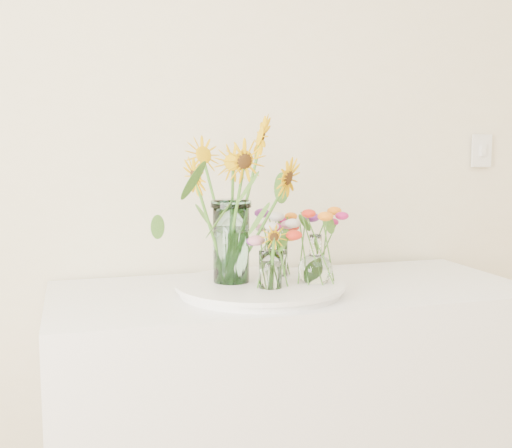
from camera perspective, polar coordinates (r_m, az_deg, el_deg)
name	(u,v)px	position (r m, az deg, el deg)	size (l,w,h in m)	color
counter	(291,432)	(2.06, 3.10, -17.97)	(1.40, 0.60, 0.90)	white
tray	(260,289)	(1.84, 0.38, -5.78)	(0.46, 0.46, 0.03)	white
mason_jar	(231,242)	(1.83, -2.22, -1.60)	(0.10, 0.10, 0.24)	#A7DBD3
sunflower_bouquet	(231,200)	(1.82, -2.24, 2.11)	(0.61, 0.61, 0.48)	#E1A704
small_vase_a	(270,270)	(1.76, 1.29, -4.12)	(0.06, 0.06, 0.11)	white
wildflower_posy_a	(270,254)	(1.76, 1.30, -2.68)	(0.19, 0.19, 0.20)	orange
small_vase_b	(315,259)	(1.84, 5.30, -3.14)	(0.10, 0.10, 0.14)	white
wildflower_posy_b	(315,244)	(1.83, 5.31, -1.76)	(0.23, 0.23, 0.23)	orange
small_vase_c	(277,259)	(1.93, 1.89, -3.09)	(0.06, 0.06, 0.11)	white
wildflower_posy_c	(277,244)	(1.93, 1.89, -1.77)	(0.19, 0.19, 0.20)	orange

